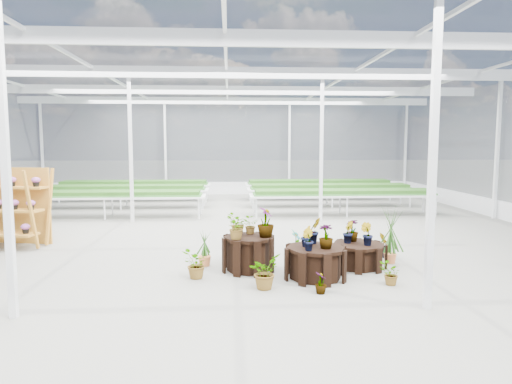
{
  "coord_description": "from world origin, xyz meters",
  "views": [
    {
      "loc": [
        0.06,
        -10.43,
        2.45
      ],
      "look_at": [
        0.7,
        0.49,
        1.3
      ],
      "focal_mm": 32.0,
      "sensor_mm": 36.0,
      "label": 1
    }
  ],
  "objects": [
    {
      "name": "shelf_rack",
      "position": [
        -5.21,
        0.65,
        0.94
      ],
      "size": [
        1.93,
        1.27,
        1.88
      ],
      "primitive_type": null,
      "rotation": [
        0.0,
        0.0,
        -0.2
      ],
      "color": "#AE7425",
      "rests_on": "ground"
    },
    {
      "name": "nursery_plants",
      "position": [
        1.26,
        -1.75,
        0.52
      ],
      "size": [
        4.44,
        2.88,
        1.34
      ],
      "color": "#244E17",
      "rests_on": "ground"
    },
    {
      "name": "plinth_mid",
      "position": [
        1.62,
        -2.37,
        0.29
      ],
      "size": [
        1.3,
        1.3,
        0.59
      ],
      "primitive_type": "cylinder",
      "rotation": [
        0.0,
        0.0,
        0.19
      ],
      "color": "black",
      "rests_on": "ground"
    },
    {
      "name": "ground_plane",
      "position": [
        0.0,
        0.0,
        0.0
      ],
      "size": [
        24.0,
        24.0,
        0.0
      ],
      "primitive_type": "plane",
      "color": "gray",
      "rests_on": "ground"
    },
    {
      "name": "steel_frame",
      "position": [
        0.0,
        0.0,
        2.25
      ],
      "size": [
        18.0,
        24.0,
        4.5
      ],
      "primitive_type": null,
      "color": "silver",
      "rests_on": "ground"
    },
    {
      "name": "plinth_tall",
      "position": [
        0.42,
        -1.77,
        0.34
      ],
      "size": [
        1.24,
        1.24,
        0.68
      ],
      "primitive_type": "cylinder",
      "rotation": [
        0.0,
        0.0,
        0.3
      ],
      "color": "black",
      "rests_on": "ground"
    },
    {
      "name": "plinth_low",
      "position": [
        2.62,
        -1.67,
        0.24
      ],
      "size": [
        1.31,
        1.31,
        0.48
      ],
      "primitive_type": "cylinder",
      "rotation": [
        0.0,
        0.0,
        -0.26
      ],
      "color": "black",
      "rests_on": "ground"
    },
    {
      "name": "nursery_benches",
      "position": [
        0.0,
        7.2,
        0.42
      ],
      "size": [
        16.0,
        7.0,
        0.84
      ],
      "primitive_type": null,
      "color": "silver",
      "rests_on": "ground"
    },
    {
      "name": "greenhouse_shell",
      "position": [
        0.0,
        0.0,
        2.25
      ],
      "size": [
        18.0,
        24.0,
        4.5
      ],
      "primitive_type": null,
      "color": "white",
      "rests_on": "ground"
    }
  ]
}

